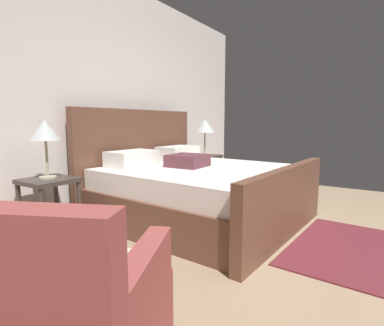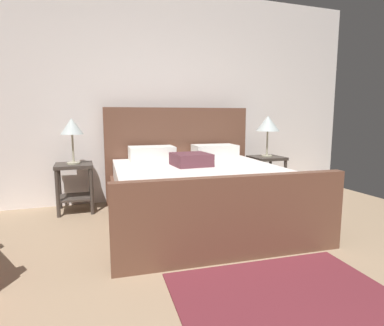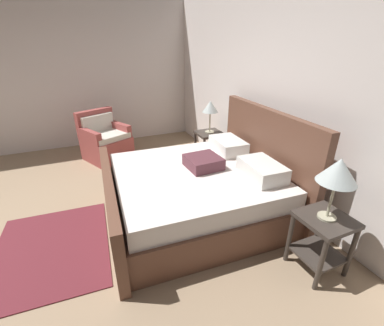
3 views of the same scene
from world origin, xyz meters
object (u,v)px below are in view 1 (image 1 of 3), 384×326
Objects in this scene: nightstand_left at (49,199)px; table_lamp_left at (45,132)px; bed at (196,189)px; table_lamp_right at (205,126)px; nightstand_right at (205,167)px.

table_lamp_left reaches higher than nightstand_left.
bed reaches higher than table_lamp_right.
nightstand_right is 2.70m from table_lamp_left.
bed is at bearing -153.14° from table_lamp_right.
table_lamp_right is at bearing 26.86° from bed.
nightstand_left is 1.09× the size of table_lamp_left.
nightstand_left is at bearing 148.18° from bed.
table_lamp_right is at bearing -3.34° from nightstand_left.
table_lamp_left is at bearing 176.66° from table_lamp_right.
table_lamp_right is 1.06× the size of table_lamp_left.
nightstand_right and nightstand_left have the same top height.
table_lamp_left is at bearing 99.46° from nightstand_left.
bed is 3.70× the size of nightstand_left.
nightstand_left is (-1.31, 0.82, 0.05)m from bed.
nightstand_left is (-2.62, 0.15, -0.66)m from table_lamp_right.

